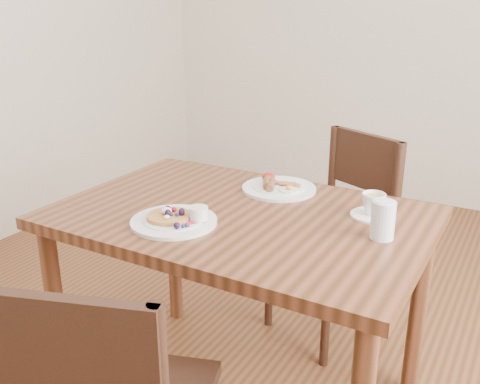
{
  "coord_description": "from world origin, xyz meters",
  "views": [
    {
      "loc": [
        0.81,
        -1.41,
        1.4
      ],
      "look_at": [
        0.0,
        0.0,
        0.82
      ],
      "focal_mm": 40.0,
      "sensor_mm": 36.0,
      "label": 1
    }
  ],
  "objects_px": {
    "water_glass": "(383,220)",
    "pancake_plate": "(176,219)",
    "teacup_saucer": "(373,207)",
    "dining_table": "(240,239)",
    "breakfast_plate": "(278,187)",
    "chair_far": "(339,226)"
  },
  "relations": [
    {
      "from": "water_glass",
      "to": "pancake_plate",
      "type": "bearing_deg",
      "value": -160.33
    },
    {
      "from": "teacup_saucer",
      "to": "water_glass",
      "type": "relative_size",
      "value": 1.24
    },
    {
      "from": "dining_table",
      "to": "pancake_plate",
      "type": "relative_size",
      "value": 4.44
    },
    {
      "from": "breakfast_plate",
      "to": "water_glass",
      "type": "xyz_separation_m",
      "value": [
        0.45,
        -0.23,
        0.05
      ]
    },
    {
      "from": "breakfast_plate",
      "to": "teacup_saucer",
      "type": "xyz_separation_m",
      "value": [
        0.38,
        -0.08,
        0.02
      ]
    },
    {
      "from": "dining_table",
      "to": "teacup_saucer",
      "type": "relative_size",
      "value": 8.57
    },
    {
      "from": "dining_table",
      "to": "teacup_saucer",
      "type": "distance_m",
      "value": 0.45
    },
    {
      "from": "breakfast_plate",
      "to": "teacup_saucer",
      "type": "relative_size",
      "value": 1.93
    },
    {
      "from": "teacup_saucer",
      "to": "pancake_plate",
      "type": "bearing_deg",
      "value": -145.13
    },
    {
      "from": "dining_table",
      "to": "chair_far",
      "type": "height_order",
      "value": "chair_far"
    },
    {
      "from": "chair_far",
      "to": "pancake_plate",
      "type": "relative_size",
      "value": 3.26
    },
    {
      "from": "chair_far",
      "to": "water_glass",
      "type": "bearing_deg",
      "value": 143.01
    },
    {
      "from": "dining_table",
      "to": "pancake_plate",
      "type": "bearing_deg",
      "value": -125.08
    },
    {
      "from": "breakfast_plate",
      "to": "water_glass",
      "type": "bearing_deg",
      "value": -27.19
    },
    {
      "from": "chair_far",
      "to": "breakfast_plate",
      "type": "xyz_separation_m",
      "value": [
        -0.12,
        -0.37,
        0.27
      ]
    },
    {
      "from": "teacup_saucer",
      "to": "water_glass",
      "type": "xyz_separation_m",
      "value": [
        0.07,
        -0.15,
        0.02
      ]
    },
    {
      "from": "chair_far",
      "to": "dining_table",
      "type": "bearing_deg",
      "value": 102.49
    },
    {
      "from": "dining_table",
      "to": "chair_far",
      "type": "bearing_deg",
      "value": 78.2
    },
    {
      "from": "pancake_plate",
      "to": "breakfast_plate",
      "type": "distance_m",
      "value": 0.46
    },
    {
      "from": "breakfast_plate",
      "to": "water_glass",
      "type": "height_order",
      "value": "water_glass"
    },
    {
      "from": "teacup_saucer",
      "to": "water_glass",
      "type": "height_order",
      "value": "water_glass"
    },
    {
      "from": "chair_far",
      "to": "water_glass",
      "type": "relative_size",
      "value": 7.77
    }
  ]
}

